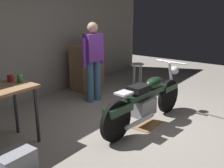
{
  "coord_description": "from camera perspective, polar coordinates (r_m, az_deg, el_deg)",
  "views": [
    {
      "loc": [
        -3.63,
        -1.99,
        1.97
      ],
      "look_at": [
        0.05,
        0.7,
        0.65
      ],
      "focal_mm": 43.04,
      "sensor_mm": 36.0,
      "label": 1
    }
  ],
  "objects": [
    {
      "name": "person_standing",
      "position": [
        5.62,
        -4.01,
        5.39
      ],
      "size": [
        0.56,
        0.29,
        1.67
      ],
      "rotation": [
        0.0,
        0.0,
        2.96
      ],
      "color": "#416486",
      "rests_on": "ground_plane"
    },
    {
      "name": "shop_stool",
      "position": [
        6.55,
        5.38,
        3.1
      ],
      "size": [
        0.32,
        0.32,
        0.64
      ],
      "color": "#B2B2B7",
      "rests_on": "ground_plane"
    },
    {
      "name": "wooden_dresser",
      "position": [
        6.61,
        -5.33,
        3.69
      ],
      "size": [
        0.8,
        0.47,
        1.1
      ],
      "color": "#99724C",
      "rests_on": "ground_plane"
    },
    {
      "name": "ground_plane",
      "position": [
        4.59,
        6.82,
        -9.41
      ],
      "size": [
        12.0,
        12.0,
        0.0
      ],
      "primitive_type": "plane",
      "color": "gray"
    },
    {
      "name": "mug_red_diner",
      "position": [
        4.25,
        -20.76,
        1.16
      ],
      "size": [
        0.12,
        0.09,
        0.1
      ],
      "color": "red",
      "rests_on": "workbench"
    },
    {
      "name": "mug_green_speckled",
      "position": [
        4.14,
        -18.94,
        1.1
      ],
      "size": [
        0.12,
        0.08,
        0.11
      ],
      "color": "#3D7F4C",
      "rests_on": "workbench"
    },
    {
      "name": "back_wall",
      "position": [
        6.03,
        -16.96,
        11.48
      ],
      "size": [
        8.0,
        0.12,
        3.1
      ],
      "primitive_type": "cube",
      "color": "gray",
      "rests_on": "ground_plane"
    },
    {
      "name": "drip_tray",
      "position": [
        4.75,
        7.02,
        -8.42
      ],
      "size": [
        0.56,
        0.4,
        0.01
      ],
      "primitive_type": "cube",
      "color": "olive",
      "rests_on": "ground_plane"
    },
    {
      "name": "motorcycle",
      "position": [
        4.59,
        7.32,
        -3.35
      ],
      "size": [
        2.19,
        0.6,
        1.0
      ],
      "rotation": [
        0.0,
        0.0,
        -0.08
      ],
      "color": "black",
      "rests_on": "ground_plane"
    },
    {
      "name": "storage_bin",
      "position": [
        3.5,
        -19.9,
        -15.83
      ],
      "size": [
        0.44,
        0.32,
        0.34
      ],
      "primitive_type": "cube",
      "color": "gray",
      "rests_on": "ground_plane"
    }
  ]
}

